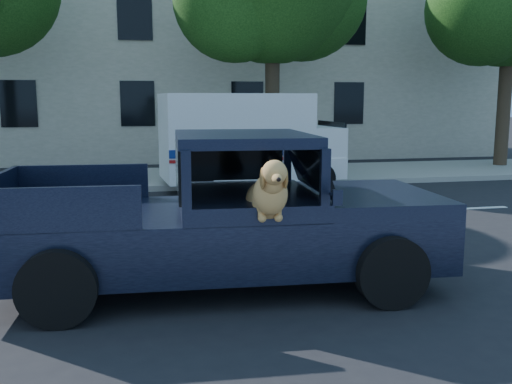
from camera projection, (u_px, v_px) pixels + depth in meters
ground at (76, 281)px, 7.47m from camera, size 120.00×120.00×0.00m
far_sidewalk at (106, 180)px, 16.33m from camera, size 60.00×4.00×0.15m
lane_stripes at (198, 221)px, 11.17m from camera, size 21.60×0.14×0.01m
building_main at (185, 46)px, 23.29m from camera, size 26.00×6.00×9.00m
pickup_truck at (216, 236)px, 7.16m from camera, size 5.54×2.93×1.94m
mail_truck at (247, 148)px, 14.83m from camera, size 4.69×2.60×2.50m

